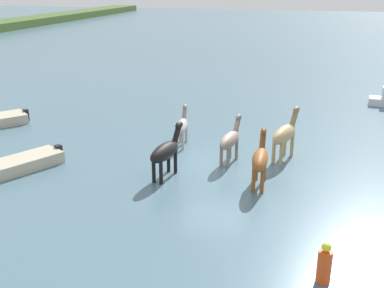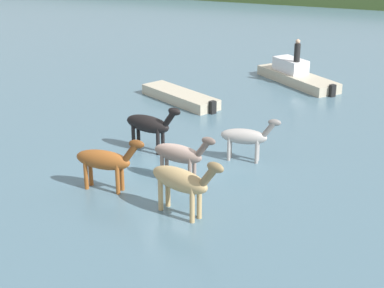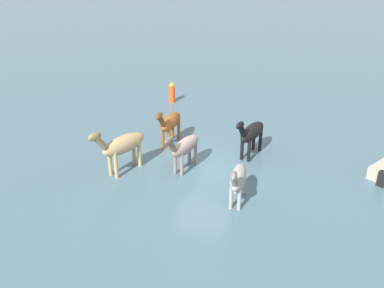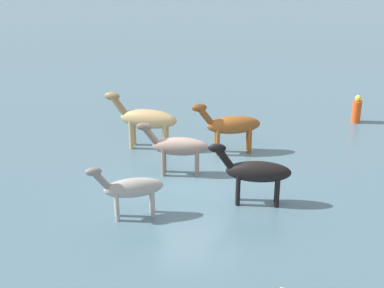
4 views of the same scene
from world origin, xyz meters
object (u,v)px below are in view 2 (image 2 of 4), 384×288
Objects in this scene: person_spotter_bow at (297,51)px; horse_pinto_flank at (105,160)px; horse_gray_outer at (180,154)px; horse_lead at (246,137)px; horse_dark_mare at (149,125)px; horse_rear_stallion at (182,181)px; boat_launch_far at (296,77)px; boat_skiff_near at (180,98)px.

horse_pinto_flank is at bearing -100.95° from person_spotter_bow.
horse_gray_outer is 2.95m from horse_lead.
horse_dark_mare is 3.01m from horse_gray_outer.
horse_lead is 10.95m from person_spotter_bow.
horse_gray_outer reaches higher than horse_lead.
boat_launch_far is at bearing 107.46° from horse_rear_stallion.
person_spotter_bow is at bearing 76.52° from horse_pinto_flank.
horse_pinto_flank is 9.94m from boat_skiff_near.
horse_gray_outer is (1.98, 1.50, -0.05)m from horse_pinto_flank.
horse_dark_mare is 1.13× the size of horse_lead.
horse_lead is (0.53, 4.70, -0.20)m from horse_rear_stallion.
horse_gray_outer is at bearing -93.87° from person_spotter_bow.
horse_rear_stallion is 1.20× the size of horse_lead.
person_spotter_bow reaches higher than horse_gray_outer.
horse_lead is at bearing 132.26° from boat_launch_far.
horse_rear_stallion is 4.73m from horse_lead.
horse_lead is 0.44× the size of boat_launch_far.
boat_skiff_near is (-1.38, 6.18, -0.89)m from horse_dark_mare.
horse_rear_stallion reaches higher than horse_pinto_flank.
horse_lead is at bearing 159.52° from boat_skiff_near.
horse_dark_mare reaches higher than horse_pinto_flank.
horse_dark_mare is at bearing 143.42° from horse_rear_stallion.
horse_dark_mare is 1.06× the size of horse_gray_outer.
horse_dark_mare reaches higher than horse_gray_outer.
horse_lead is (3.66, 0.44, -0.12)m from horse_dark_mare.
boat_launch_far is at bearing 85.94° from horse_lead.
boat_launch_far is at bearing 94.60° from horse_gray_outer.
horse_dark_mare reaches higher than boat_skiff_near.
person_spotter_bow is (2.89, 14.94, 0.71)m from horse_pinto_flank.
horse_gray_outer is 0.51× the size of boat_skiff_near.
horse_rear_stallion is at bearing 129.41° from boat_launch_far.
horse_pinto_flank is (0.17, -3.60, -0.01)m from horse_dark_mare.
horse_lead reaches higher than boat_launch_far.
horse_dark_mare is at bearing -105.10° from person_spotter_bow.
horse_pinto_flank is 5.34m from horse_lead.
horse_pinto_flank reaches higher than boat_skiff_near.
horse_rear_stallion is 11.41m from boat_skiff_near.
horse_rear_stallion is 1.06× the size of horse_dark_mare.
boat_skiff_near is (-5.03, 5.74, -0.77)m from horse_lead.
horse_dark_mare is at bearing 130.86° from boat_skiff_near.
horse_rear_stallion is 0.58× the size of boat_skiff_near.
horse_rear_stallion is at bearing -89.74° from person_spotter_bow.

